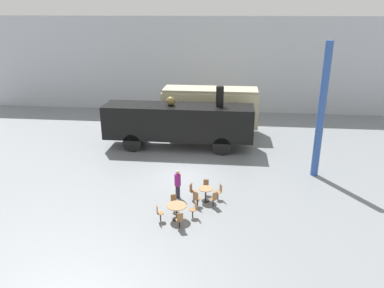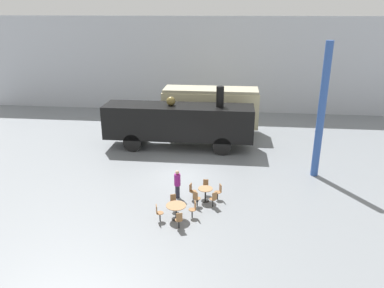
{
  "view_description": "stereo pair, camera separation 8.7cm",
  "coord_description": "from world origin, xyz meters",
  "px_view_note": "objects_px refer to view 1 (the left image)",
  "views": [
    {
      "loc": [
        2.77,
        -20.97,
        9.61
      ],
      "look_at": [
        0.43,
        1.0,
        1.6
      ],
      "focal_mm": 35.0,
      "sensor_mm": 36.0,
      "label": 1
    },
    {
      "loc": [
        2.85,
        -20.96,
        9.61
      ],
      "look_at": [
        0.43,
        1.0,
        1.6
      ],
      "focal_mm": 35.0,
      "sensor_mm": 36.0,
      "label": 2
    }
  ],
  "objects_px": {
    "passenger_coach_vintage": "(210,107)",
    "cafe_table_near": "(177,208)",
    "cafe_chair_0": "(174,201)",
    "steam_locomotive": "(179,121)",
    "visitor_person": "(178,183)",
    "cafe_table_mid": "(206,192)"
  },
  "relations": [
    {
      "from": "visitor_person",
      "to": "passenger_coach_vintage",
      "type": "bearing_deg",
      "value": 84.76
    },
    {
      "from": "cafe_table_near",
      "to": "visitor_person",
      "type": "xyz_separation_m",
      "value": [
        -0.26,
        2.21,
        0.23
      ]
    },
    {
      "from": "passenger_coach_vintage",
      "to": "visitor_person",
      "type": "height_order",
      "value": "passenger_coach_vintage"
    },
    {
      "from": "cafe_chair_0",
      "to": "visitor_person",
      "type": "height_order",
      "value": "visitor_person"
    },
    {
      "from": "steam_locomotive",
      "to": "cafe_table_near",
      "type": "height_order",
      "value": "steam_locomotive"
    },
    {
      "from": "cafe_table_near",
      "to": "cafe_table_mid",
      "type": "distance_m",
      "value": 2.34
    },
    {
      "from": "cafe_table_near",
      "to": "cafe_chair_0",
      "type": "relative_size",
      "value": 1.12
    },
    {
      "from": "cafe_table_near",
      "to": "cafe_chair_0",
      "type": "bearing_deg",
      "value": 107.69
    },
    {
      "from": "cafe_chair_0",
      "to": "cafe_table_near",
      "type": "bearing_deg",
      "value": 0.0
    },
    {
      "from": "cafe_chair_0",
      "to": "steam_locomotive",
      "type": "bearing_deg",
      "value": 168.69
    },
    {
      "from": "steam_locomotive",
      "to": "cafe_table_mid",
      "type": "relative_size",
      "value": 13.84
    },
    {
      "from": "cafe_table_near",
      "to": "cafe_chair_0",
      "type": "xyz_separation_m",
      "value": [
        -0.26,
        0.82,
        -0.12
      ]
    },
    {
      "from": "steam_locomotive",
      "to": "cafe_chair_0",
      "type": "xyz_separation_m",
      "value": [
        1.0,
        -8.99,
        -1.51
      ]
    },
    {
      "from": "passenger_coach_vintage",
      "to": "cafe_table_near",
      "type": "xyz_separation_m",
      "value": [
        -0.77,
        -13.5,
        -1.57
      ]
    },
    {
      "from": "steam_locomotive",
      "to": "cafe_table_near",
      "type": "distance_m",
      "value": 9.99
    },
    {
      "from": "visitor_person",
      "to": "steam_locomotive",
      "type": "bearing_deg",
      "value": 97.53
    },
    {
      "from": "cafe_chair_0",
      "to": "visitor_person",
      "type": "bearing_deg",
      "value": 162.31
    },
    {
      "from": "steam_locomotive",
      "to": "cafe_chair_0",
      "type": "height_order",
      "value": "steam_locomotive"
    },
    {
      "from": "passenger_coach_vintage",
      "to": "cafe_table_near",
      "type": "height_order",
      "value": "passenger_coach_vintage"
    },
    {
      "from": "passenger_coach_vintage",
      "to": "cafe_chair_0",
      "type": "distance_m",
      "value": 12.83
    },
    {
      "from": "passenger_coach_vintage",
      "to": "steam_locomotive",
      "type": "relative_size",
      "value": 0.71
    },
    {
      "from": "passenger_coach_vintage",
      "to": "cafe_chair_0",
      "type": "relative_size",
      "value": 8.66
    }
  ]
}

